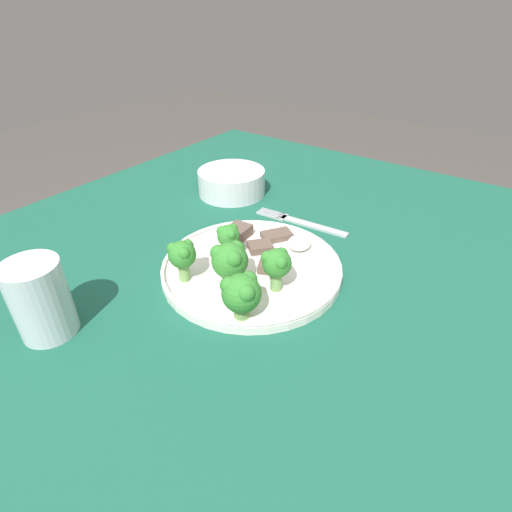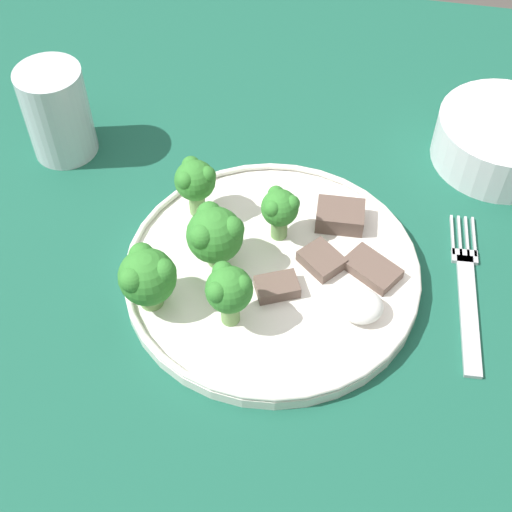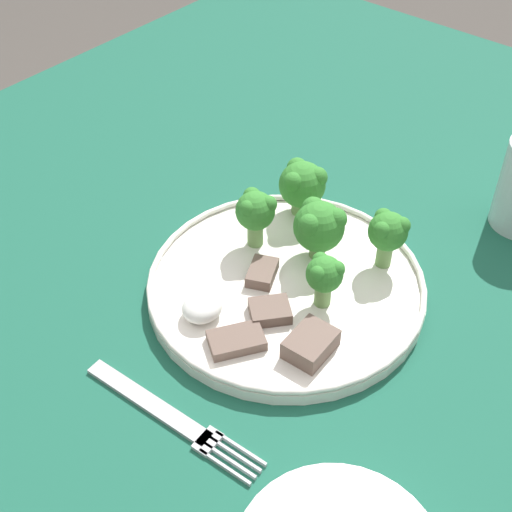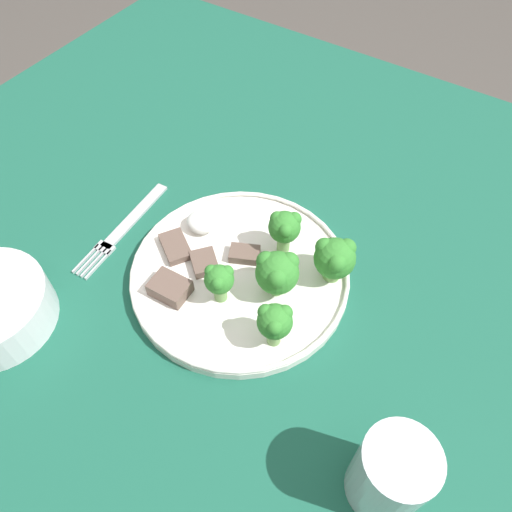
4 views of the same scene
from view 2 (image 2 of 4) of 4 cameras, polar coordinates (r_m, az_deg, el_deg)
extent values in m
cube|color=#195642|center=(0.65, -1.28, -3.75)|extent=(1.20, 1.03, 0.03)
cylinder|color=brown|center=(1.38, -19.31, 5.96)|extent=(0.06, 0.06, 0.74)
cylinder|color=white|center=(0.65, 1.29, -1.40)|extent=(0.27, 0.27, 0.01)
torus|color=white|center=(0.64, 1.30, -0.90)|extent=(0.27, 0.27, 0.01)
cube|color=#B2B2B7|center=(0.65, 16.64, -4.40)|extent=(0.02, 0.13, 0.00)
cube|color=#B2B2B7|center=(0.69, 16.34, -0.05)|extent=(0.02, 0.02, 0.00)
cube|color=#B2B2B7|center=(0.71, 17.02, 1.42)|extent=(0.01, 0.05, 0.00)
cube|color=#B2B2B7|center=(0.71, 16.49, 1.48)|extent=(0.01, 0.05, 0.00)
cube|color=#B2B2B7|center=(0.71, 15.96, 1.53)|extent=(0.01, 0.05, 0.00)
cube|color=#B2B2B7|center=(0.70, 15.42, 1.59)|extent=(0.01, 0.05, 0.00)
cylinder|color=silver|center=(0.78, 19.06, 8.78)|extent=(0.14, 0.14, 0.05)
cylinder|color=white|center=(0.78, 18.99, 8.61)|extent=(0.11, 0.11, 0.04)
cylinder|color=silver|center=(0.76, -15.61, 11.00)|extent=(0.07, 0.07, 0.10)
cylinder|color=silver|center=(0.77, -15.31, 9.92)|extent=(0.06, 0.06, 0.05)
cylinder|color=#709E56|center=(0.64, -3.20, 0.09)|extent=(0.02, 0.02, 0.02)
sphere|color=#337F2D|center=(0.62, -3.31, 1.69)|extent=(0.05, 0.05, 0.05)
sphere|color=#337F2D|center=(0.61, -1.98, 2.18)|extent=(0.02, 0.02, 0.02)
sphere|color=#337F2D|center=(0.62, -3.77, 3.37)|extent=(0.02, 0.02, 0.02)
sphere|color=#337F2D|center=(0.60, -4.33, 1.56)|extent=(0.02, 0.02, 0.02)
cylinder|color=#709E56|center=(0.62, -8.39, -3.16)|extent=(0.02, 0.02, 0.02)
sphere|color=#337F2D|center=(0.60, -8.68, -1.67)|extent=(0.05, 0.05, 0.05)
sphere|color=#337F2D|center=(0.58, -7.44, -1.24)|extent=(0.02, 0.02, 0.02)
sphere|color=#337F2D|center=(0.60, -9.14, 0.04)|extent=(0.02, 0.02, 0.02)
sphere|color=#337F2D|center=(0.58, -9.84, -1.88)|extent=(0.02, 0.02, 0.02)
cylinder|color=#709E56|center=(0.60, -2.21, -4.28)|extent=(0.02, 0.02, 0.03)
sphere|color=#337F2D|center=(0.57, -2.29, -2.68)|extent=(0.04, 0.04, 0.04)
sphere|color=#337F2D|center=(0.57, -1.15, -2.34)|extent=(0.02, 0.02, 0.02)
sphere|color=#337F2D|center=(0.57, -2.68, -1.26)|extent=(0.02, 0.02, 0.02)
sphere|color=#337F2D|center=(0.56, -3.13, -2.88)|extent=(0.02, 0.02, 0.02)
cylinder|color=#709E56|center=(0.66, 1.86, 2.42)|extent=(0.02, 0.02, 0.03)
sphere|color=#337F2D|center=(0.64, 1.92, 3.88)|extent=(0.03, 0.03, 0.03)
sphere|color=#337F2D|center=(0.63, 2.85, 4.22)|extent=(0.02, 0.02, 0.02)
sphere|color=#337F2D|center=(0.64, 1.62, 4.98)|extent=(0.02, 0.02, 0.02)
sphere|color=#337F2D|center=(0.63, 1.34, 3.84)|extent=(0.02, 0.02, 0.02)
cylinder|color=#709E56|center=(0.68, -4.74, 4.40)|extent=(0.02, 0.02, 0.03)
sphere|color=#337F2D|center=(0.66, -4.90, 6.05)|extent=(0.04, 0.04, 0.04)
sphere|color=#337F2D|center=(0.65, -3.96, 6.46)|extent=(0.02, 0.02, 0.02)
sphere|color=#337F2D|center=(0.66, -5.23, 7.25)|extent=(0.02, 0.02, 0.02)
sphere|color=#337F2D|center=(0.65, -5.66, 6.04)|extent=(0.02, 0.02, 0.02)
cube|color=brown|center=(0.62, 1.63, -2.74)|extent=(0.04, 0.04, 0.01)
cube|color=brown|center=(0.67, 6.75, 3.21)|extent=(0.05, 0.04, 0.02)
cube|color=brown|center=(0.64, 5.27, -0.32)|extent=(0.05, 0.05, 0.01)
cube|color=brown|center=(0.64, 9.26, -1.01)|extent=(0.06, 0.05, 0.01)
ellipsoid|color=white|center=(0.61, 8.35, -3.96)|extent=(0.04, 0.04, 0.02)
camera|label=1|loc=(0.49, -59.84, 4.37)|focal=28.00mm
camera|label=3|loc=(0.75, 48.56, 36.88)|focal=50.00mm
camera|label=4|loc=(0.72, -16.34, 49.07)|focal=35.00mm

